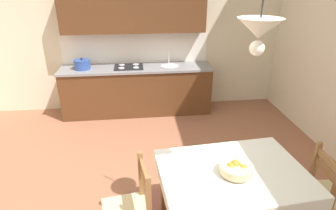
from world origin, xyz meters
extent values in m
cube|color=#935B42|center=(0.00, 0.00, -0.05)|extent=(6.13, 6.07, 0.10)
cube|color=beige|center=(0.00, 2.80, 2.03)|extent=(6.13, 0.12, 4.07)
cube|color=#56331C|center=(-0.01, 2.43, 0.43)|extent=(2.73, 0.60, 0.86)
cube|color=gray|center=(-0.01, 2.42, 0.88)|extent=(2.76, 0.63, 0.04)
cube|color=white|center=(-0.01, 2.72, 1.18)|extent=(2.73, 0.01, 0.55)
cube|color=#56331C|center=(-0.01, 2.56, 1.85)|extent=(2.51, 0.34, 0.70)
cube|color=black|center=(-0.01, 2.16, 0.04)|extent=(2.69, 0.02, 0.09)
cylinder|color=silver|center=(0.61, 2.43, 0.90)|extent=(0.34, 0.34, 0.02)
cylinder|color=silver|center=(0.61, 2.57, 1.01)|extent=(0.02, 0.02, 0.22)
cube|color=black|center=(-0.14, 2.43, 0.91)|extent=(0.52, 0.42, 0.01)
cylinder|color=silver|center=(-0.27, 2.33, 0.92)|extent=(0.11, 0.11, 0.01)
cylinder|color=silver|center=(-0.01, 2.33, 0.92)|extent=(0.11, 0.11, 0.01)
cylinder|color=silver|center=(-0.27, 2.53, 0.92)|extent=(0.11, 0.11, 0.01)
cylinder|color=silver|center=(-0.01, 2.53, 0.92)|extent=(0.11, 0.11, 0.01)
cylinder|color=#2D4C9E|center=(-0.96, 2.41, 0.98)|extent=(0.28, 0.28, 0.15)
cylinder|color=#2D4C9E|center=(-0.96, 2.41, 1.06)|extent=(0.29, 0.29, 0.02)
sphere|color=black|center=(-0.96, 2.41, 1.08)|extent=(0.04, 0.04, 0.04)
cube|color=brown|center=(0.85, -0.53, 0.74)|extent=(1.35, 1.01, 0.02)
cube|color=brown|center=(0.24, -0.19, 0.36)|extent=(0.08, 0.08, 0.73)
cube|color=brown|center=(1.40, -0.09, 0.36)|extent=(0.08, 0.08, 0.73)
cube|color=silver|center=(0.85, -0.53, 0.75)|extent=(1.41, 1.07, 0.00)
cube|color=silver|center=(0.81, -0.05, 0.69)|extent=(1.34, 0.11, 0.12)
cube|color=silver|center=(0.18, -0.59, 0.69)|extent=(0.08, 0.97, 0.12)
cube|color=silver|center=(1.52, -0.48, 0.69)|extent=(0.08, 0.97, 0.12)
cube|color=#D1BC89|center=(1.90, -0.61, 0.43)|extent=(0.45, 0.45, 0.04)
cube|color=olive|center=(1.74, -0.42, 0.46)|extent=(0.05, 0.05, 0.93)
cube|color=olive|center=(1.71, -0.78, 0.46)|extent=(0.05, 0.05, 0.93)
cube|color=olive|center=(1.72, -0.60, 0.84)|extent=(0.05, 0.32, 0.07)
cube|color=olive|center=(1.72, -0.60, 0.74)|extent=(0.05, 0.32, 0.07)
cube|color=olive|center=(0.00, -0.40, 0.46)|extent=(0.05, 0.05, 0.93)
cube|color=olive|center=(0.03, -0.57, 0.84)|extent=(0.07, 0.32, 0.07)
cube|color=olive|center=(0.03, -0.57, 0.74)|extent=(0.07, 0.32, 0.07)
cylinder|color=beige|center=(0.86, -0.58, 0.77)|extent=(0.17, 0.17, 0.02)
cylinder|color=beige|center=(0.86, -0.58, 0.81)|extent=(0.30, 0.30, 0.07)
sphere|color=orange|center=(0.81, -0.57, 0.82)|extent=(0.09, 0.09, 0.09)
sphere|color=orange|center=(0.91, -0.60, 0.82)|extent=(0.08, 0.08, 0.08)
sphere|color=orange|center=(0.86, -0.55, 0.83)|extent=(0.10, 0.10, 0.10)
cone|color=silver|center=(0.87, -0.65, 2.06)|extent=(0.32, 0.32, 0.14)
sphere|color=white|center=(0.87, -0.65, 1.92)|extent=(0.11, 0.11, 0.11)
camera|label=1|loc=(0.02, -2.56, 2.37)|focal=29.95mm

